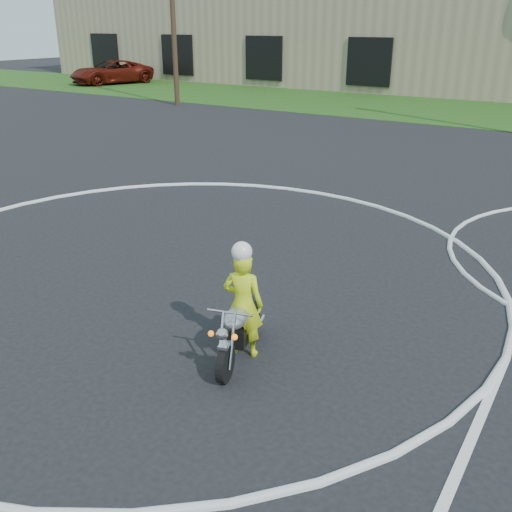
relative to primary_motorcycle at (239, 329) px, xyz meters
The scene contains 7 objects.
ground 3.04m from the primary_motorcycle, 160.50° to the right, with size 120.00×120.00×0.00m, color black.
grass_strip 26.15m from the primary_motorcycle, 96.22° to the left, with size 120.00×10.00×0.02m, color #1E4714.
course_markings 3.44m from the primary_motorcycle, 101.21° to the left, with size 19.05×19.05×0.12m.
primary_motorcycle is the anchor object (origin of this frame).
rider_primary_grp 0.40m from the primary_motorcycle, 95.25° to the left, with size 0.65×0.52×1.71m.
pickup_grp 40.09m from the primary_motorcycle, 138.24° to the left, with size 4.68×6.78×1.72m.
warehouse 44.36m from the primary_motorcycle, 118.12° to the left, with size 41.00×17.00×8.30m.
Camera 1 is at (6.73, -4.65, 4.36)m, focal length 40.00 mm.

